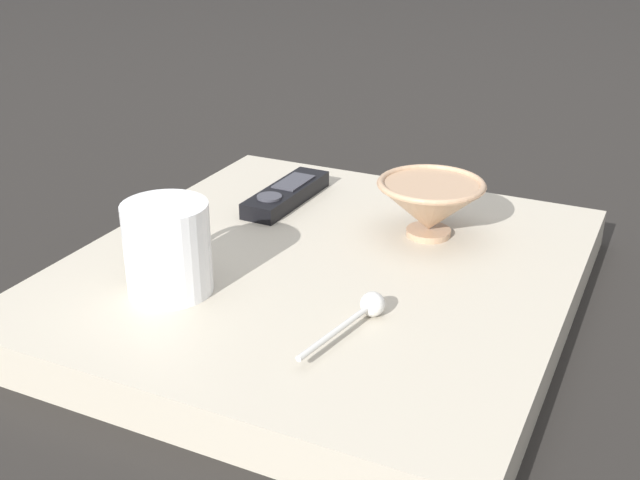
{
  "coord_description": "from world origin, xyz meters",
  "views": [
    {
      "loc": [
        -0.73,
        -0.35,
        0.44
      ],
      "look_at": [
        0.01,
        0.01,
        0.07
      ],
      "focal_mm": 44.31,
      "sensor_mm": 36.0,
      "label": 1
    }
  ],
  "objects": [
    {
      "name": "teaspoon",
      "position": [
        -0.1,
        -0.1,
        0.06
      ],
      "size": [
        0.13,
        0.04,
        0.03
      ],
      "color": "silver",
      "rests_on": "table"
    },
    {
      "name": "tv_remote_near",
      "position": [
        0.14,
        0.12,
        0.06
      ],
      "size": [
        0.17,
        0.05,
        0.02
      ],
      "color": "black",
      "rests_on": "table"
    },
    {
      "name": "ground_plane",
      "position": [
        0.0,
        0.0,
        0.0
      ],
      "size": [
        6.0,
        6.0,
        0.0
      ],
      "primitive_type": "plane",
      "color": "black"
    },
    {
      "name": "table",
      "position": [
        0.0,
        0.0,
        0.02
      ],
      "size": [
        0.59,
        0.55,
        0.05
      ],
      "color": "#B7AD99",
      "rests_on": "ground"
    },
    {
      "name": "cereal_bowl",
      "position": [
        0.12,
        -0.09,
        0.09
      ],
      "size": [
        0.13,
        0.13,
        0.07
      ],
      "color": "tan",
      "rests_on": "table"
    },
    {
      "name": "coffee_mug",
      "position": [
        -0.13,
        0.12,
        0.1
      ],
      "size": [
        0.11,
        0.1,
        0.1
      ],
      "color": "white",
      "rests_on": "table"
    }
  ]
}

